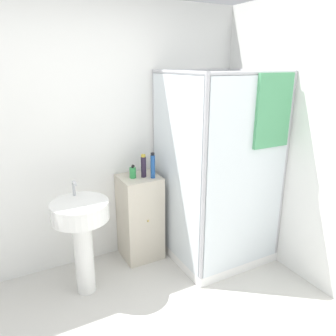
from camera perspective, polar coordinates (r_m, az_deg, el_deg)
wall_back at (r=3.17m, az=-14.98°, el=4.78°), size 6.40×0.06×2.50m
shower_enclosure at (r=3.37m, az=8.17°, el=-7.66°), size 0.94×0.97×1.87m
vanity_cabinet at (r=3.38m, az=-4.88°, el=-8.52°), size 0.38×0.39×0.87m
sink at (r=2.87m, az=-14.85°, el=-9.93°), size 0.47×0.47×0.98m
soap_dispenser at (r=3.17m, az=-6.16°, el=-0.79°), size 0.06×0.06×0.13m
shampoo_bottle_tall_black at (r=3.17m, az=-4.29°, el=0.34°), size 0.05×0.05×0.23m
shampoo_bottle_blue at (r=3.13m, az=-2.67°, el=0.39°), size 0.04×0.04×0.25m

